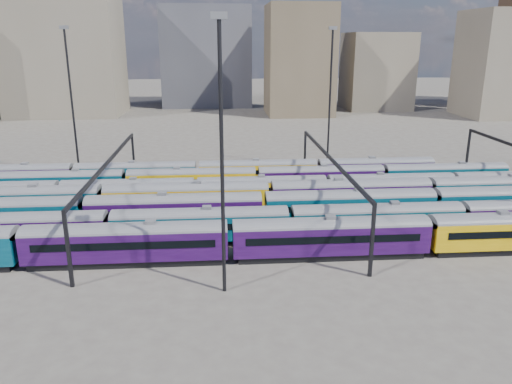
{
  "coord_description": "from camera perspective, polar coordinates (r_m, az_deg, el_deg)",
  "views": [
    {
      "loc": [
        -5.28,
        -65.66,
        23.42
      ],
      "look_at": [
        -0.19,
        0.7,
        3.0
      ],
      "focal_mm": 35.0,
      "sensor_mm": 36.0,
      "label": 1
    }
  ],
  "objects": [
    {
      "name": "rake_2",
      "position": [
        66.26,
        -19.07,
        -1.93
      ],
      "size": [
        135.28,
        3.3,
        5.57
      ],
      "color": "black",
      "rests_on": "ground"
    },
    {
      "name": "mast_1",
      "position": [
        91.57,
        -20.35,
        10.09
      ],
      "size": [
        1.4,
        0.5,
        25.6
      ],
      "color": "black",
      "rests_on": "ground"
    },
    {
      "name": "mast_3",
      "position": [
        92.41,
        8.47,
        11.01
      ],
      "size": [
        1.4,
        0.5,
        25.6
      ],
      "color": "black",
      "rests_on": "ground"
    },
    {
      "name": "rake_5",
      "position": [
        79.79,
        -14.68,
        1.38
      ],
      "size": [
        121.93,
        2.97,
        5.01
      ],
      "color": "black",
      "rests_on": "ground"
    },
    {
      "name": "rake_0",
      "position": [
        54.68,
        -2.98,
        -5.03
      ],
      "size": [
        133.31,
        3.25,
        5.48
      ],
      "color": "black",
      "rests_on": "ground"
    },
    {
      "name": "rake_6",
      "position": [
        84.41,
        -13.53,
        2.29
      ],
      "size": [
        100.03,
        2.93,
        4.93
      ],
      "color": "black",
      "rests_on": "ground"
    },
    {
      "name": "gantry_2",
      "position": [
        69.44,
        8.47,
        3.01
      ],
      "size": [
        0.35,
        40.35,
        8.03
      ],
      "color": "black",
      "rests_on": "ground"
    },
    {
      "name": "rake_1",
      "position": [
        59.42,
        -6.36,
        -3.41
      ],
      "size": [
        148.48,
        3.1,
        5.23
      ],
      "color": "black",
      "rests_on": "ground"
    },
    {
      "name": "gantry_1",
      "position": [
        69.32,
        -16.53,
        2.46
      ],
      "size": [
        0.35,
        40.35,
        8.03
      ],
      "color": "black",
      "rests_on": "ground"
    },
    {
      "name": "rake_3",
      "position": [
        68.92,
        -7.89,
        -0.39
      ],
      "size": [
        113.34,
        3.32,
        5.6
      ],
      "color": "black",
      "rests_on": "ground"
    },
    {
      "name": "rake_4",
      "position": [
        75.42,
        8.1,
        0.79
      ],
      "size": [
        116.66,
        2.85,
        4.78
      ],
      "color": "black",
      "rests_on": "ground"
    },
    {
      "name": "ground",
      "position": [
        69.91,
        0.2,
        -2.51
      ],
      "size": [
        500.0,
        500.0,
        0.0
      ],
      "primitive_type": "plane",
      "color": "#46403B",
      "rests_on": "ground"
    },
    {
      "name": "mast_2",
      "position": [
        44.67,
        -3.94,
        4.8
      ],
      "size": [
        1.4,
        0.5,
        25.6
      ],
      "color": "black",
      "rests_on": "ground"
    }
  ]
}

